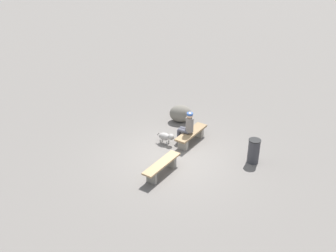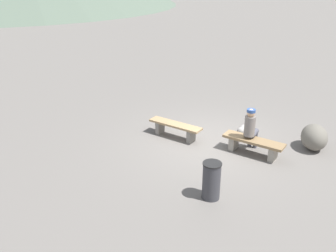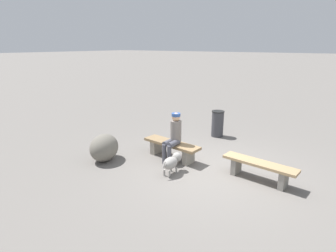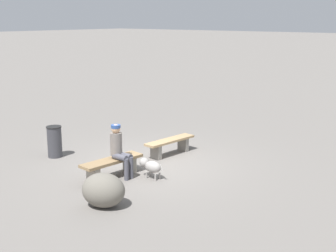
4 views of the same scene
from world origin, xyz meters
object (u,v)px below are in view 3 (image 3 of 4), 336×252
object	(u,v)px
seated_person	(174,134)
boulder	(104,148)
bench_right	(172,147)
dog	(172,162)
trash_bin	(218,124)
bench_left	(259,167)

from	to	relation	value
seated_person	boulder	bearing A→B (deg)	35.24
bench_right	dog	world-z (taller)	dog
dog	seated_person	bearing A→B (deg)	31.03
bench_right	trash_bin	size ratio (longest dim) A/B	1.94
bench_left	dog	xyz separation A→B (m)	(1.81, 0.85, -0.01)
bench_left	dog	distance (m)	2.00
seated_person	trash_bin	xyz separation A→B (m)	(-0.04, -2.56, -0.30)
bench_right	trash_bin	bearing A→B (deg)	-89.20
dog	boulder	world-z (taller)	boulder
seated_person	trash_bin	size ratio (longest dim) A/B	1.48
seated_person	boulder	distance (m)	1.89
seated_person	bench_left	bearing A→B (deg)	-174.38
boulder	trash_bin	bearing A→B (deg)	-113.31
bench_right	trash_bin	distance (m)	2.46
bench_right	dog	bearing A→B (deg)	130.48
bench_right	boulder	world-z (taller)	boulder
dog	bench_left	bearing A→B (deg)	-65.21
trash_bin	dog	bearing A→B (deg)	96.52
bench_right	seated_person	xyz separation A→B (m)	(-0.14, 0.11, 0.43)
bench_right	trash_bin	world-z (taller)	trash_bin
bench_left	boulder	bearing A→B (deg)	23.47
bench_left	seated_person	bearing A→B (deg)	10.04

